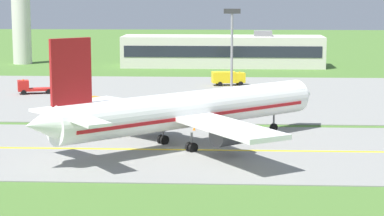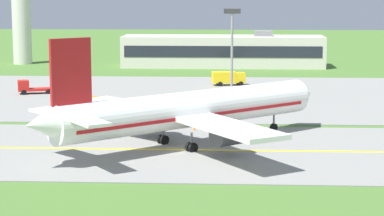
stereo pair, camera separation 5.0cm
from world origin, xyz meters
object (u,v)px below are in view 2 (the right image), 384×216
object	(u,v)px
apron_light_mast	(232,46)
service_truck_baggage	(81,95)
service_truck_fuel	(31,87)
airplane_lead	(188,110)
service_truck_pushback	(252,101)
service_truck_catering	(228,78)

from	to	relation	value
apron_light_mast	service_truck_baggage	bearing A→B (deg)	164.03
service_truck_baggage	service_truck_fuel	xyz separation A→B (m)	(-10.23, 8.22, 0.00)
airplane_lead	apron_light_mast	world-z (taller)	apron_light_mast
service_truck_fuel	apron_light_mast	distance (m)	37.70
apron_light_mast	service_truck_pushback	bearing A→B (deg)	18.60
service_truck_fuel	service_truck_catering	xyz separation A→B (m)	(33.09, 12.81, 0.35)
service_truck_baggage	apron_light_mast	size ratio (longest dim) A/B	0.45
airplane_lead	service_truck_fuel	xyz separation A→B (m)	(-28.74, 40.21, -2.95)
service_truck_fuel	service_truck_pushback	size ratio (longest dim) A/B	1.01
service_truck_baggage	service_truck_pushback	xyz separation A→B (m)	(26.44, -5.68, 0.00)
service_truck_baggage	apron_light_mast	bearing A→B (deg)	-15.97
service_truck_baggage	apron_light_mast	xyz separation A→B (m)	(23.42, -6.70, 8.14)
service_truck_catering	apron_light_mast	world-z (taller)	apron_light_mast
apron_light_mast	service_truck_fuel	bearing A→B (deg)	156.09
airplane_lead	apron_light_mast	xyz separation A→B (m)	(4.91, 25.29, 5.19)
airplane_lead	service_truck_baggage	distance (m)	37.07
service_truck_baggage	apron_light_mast	distance (m)	25.69
service_truck_pushback	service_truck_catering	bearing A→B (deg)	97.65
airplane_lead	service_truck_baggage	xyz separation A→B (m)	(-18.51, 31.99, -2.95)
service_truck_baggage	apron_light_mast	world-z (taller)	apron_light_mast
service_truck_catering	service_truck_pushback	world-z (taller)	service_truck_catering
service_truck_pushback	apron_light_mast	world-z (taller)	apron_light_mast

